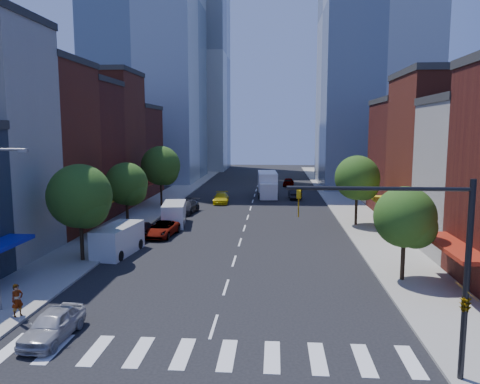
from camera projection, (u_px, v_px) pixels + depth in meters
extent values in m
plane|color=black|center=(214.00, 327.00, 23.88)|extent=(220.00, 220.00, 0.00)
cube|color=gray|center=(161.00, 202.00, 64.32)|extent=(5.00, 120.00, 0.15)
cube|color=gray|center=(345.00, 204.00, 62.48)|extent=(5.00, 120.00, 0.15)
cube|color=silver|center=(205.00, 354.00, 20.91)|extent=(19.00, 3.00, 0.01)
cube|color=maroon|center=(23.00, 150.00, 44.62)|extent=(12.00, 9.00, 16.00)
cube|color=#491512|center=(63.00, 151.00, 53.09)|extent=(12.00, 8.00, 15.00)
cube|color=maroon|center=(92.00, 141.00, 61.36)|extent=(12.00, 9.00, 17.00)
cube|color=#491512|center=(117.00, 152.00, 71.01)|extent=(12.00, 10.00, 13.00)
cube|color=maroon|center=(462.00, 155.00, 45.05)|extent=(12.00, 10.00, 15.00)
cube|color=#491512|center=(428.00, 159.00, 55.06)|extent=(12.00, 10.00, 13.00)
cube|color=#9EA5AD|center=(376.00, 11.00, 79.68)|extent=(18.00, 20.00, 60.00)
cube|color=#9EA5AD|center=(191.00, 56.00, 115.36)|extent=(18.00, 18.00, 56.00)
cylinder|color=black|center=(467.00, 282.00, 18.10)|extent=(0.24, 0.24, 8.00)
cylinder|color=black|center=(378.00, 189.00, 17.88)|extent=(7.00, 0.16, 0.16)
imported|color=gold|center=(299.00, 203.00, 18.18)|extent=(0.22, 0.18, 1.10)
imported|color=gold|center=(465.00, 301.00, 18.21)|extent=(0.48, 2.24, 0.90)
cylinder|color=slate|center=(7.00, 150.00, 24.49)|extent=(2.00, 0.14, 0.14)
cube|color=slate|center=(23.00, 151.00, 24.43)|extent=(0.50, 0.25, 0.18)
cylinder|color=black|center=(82.00, 234.00, 35.32)|extent=(0.28, 0.28, 3.92)
sphere|color=#224714|center=(80.00, 196.00, 34.93)|extent=(4.80, 4.80, 4.80)
sphere|color=#224714|center=(86.00, 206.00, 34.68)|extent=(3.36, 3.36, 3.36)
cylinder|color=black|center=(127.00, 211.00, 46.21)|extent=(0.28, 0.28, 3.64)
sphere|color=#224714|center=(126.00, 184.00, 45.84)|extent=(4.20, 4.20, 4.20)
sphere|color=#224714|center=(132.00, 191.00, 45.59)|extent=(2.94, 2.94, 2.94)
cylinder|color=black|center=(161.00, 190.00, 60.01)|extent=(0.28, 0.28, 4.20)
sphere|color=#224714|center=(161.00, 166.00, 59.59)|extent=(5.00, 5.00, 5.00)
sphere|color=#224714|center=(165.00, 172.00, 59.35)|extent=(3.50, 3.50, 3.50)
cylinder|color=black|center=(403.00, 255.00, 30.69)|extent=(0.28, 0.28, 3.36)
sphere|color=#224714|center=(405.00, 217.00, 30.36)|extent=(4.00, 4.00, 4.00)
sphere|color=#224714|center=(415.00, 227.00, 30.09)|extent=(2.80, 2.80, 2.80)
cylinder|color=black|center=(356.00, 206.00, 48.44)|extent=(0.28, 0.28, 3.92)
sphere|color=#224714|center=(357.00, 178.00, 48.05)|extent=(4.60, 4.60, 4.60)
sphere|color=#224714|center=(363.00, 185.00, 47.80)|extent=(3.22, 3.22, 3.22)
imported|color=#A2A1A6|center=(53.00, 325.00, 22.36)|extent=(1.92, 4.35, 1.46)
imported|color=black|center=(134.00, 233.00, 41.86)|extent=(2.33, 5.16, 1.64)
imported|color=#999999|center=(162.00, 229.00, 43.86)|extent=(2.79, 5.24, 1.40)
imported|color=black|center=(186.00, 207.00, 55.94)|extent=(2.79, 5.58, 1.56)
cube|color=silver|center=(118.00, 240.00, 37.62)|extent=(2.85, 5.76, 2.33)
cube|color=black|center=(106.00, 242.00, 35.53)|extent=(2.17, 1.34, 1.00)
cylinder|color=black|center=(96.00, 255.00, 36.08)|extent=(0.37, 0.87, 0.84)
cylinder|color=black|center=(120.00, 256.00, 35.71)|extent=(0.37, 0.87, 0.84)
cylinder|color=black|center=(117.00, 243.00, 39.75)|extent=(0.37, 0.87, 0.84)
cylinder|color=black|center=(139.00, 244.00, 39.37)|extent=(0.37, 0.87, 0.84)
cube|color=white|center=(174.00, 214.00, 49.20)|extent=(2.95, 5.78, 2.32)
cube|color=black|center=(173.00, 214.00, 47.08)|extent=(2.18, 1.38, 0.99)
cylinder|color=black|center=(163.00, 225.00, 47.38)|extent=(0.39, 0.87, 0.84)
cylinder|color=black|center=(183.00, 225.00, 47.51)|extent=(0.39, 0.87, 0.84)
cylinder|color=black|center=(166.00, 218.00, 51.10)|extent=(0.39, 0.87, 0.84)
cylinder|color=black|center=(185.00, 218.00, 51.23)|extent=(0.39, 0.87, 0.84)
imported|color=#DAC40B|center=(221.00, 198.00, 63.54)|extent=(2.21, 4.95, 1.41)
imported|color=black|center=(295.00, 194.00, 67.65)|extent=(1.86, 4.68, 1.51)
imported|color=#999999|center=(288.00, 182.00, 82.82)|extent=(2.19, 4.53, 1.49)
cube|color=white|center=(267.00, 184.00, 70.44)|extent=(3.12, 7.49, 3.62)
cube|color=white|center=(269.00, 191.00, 66.26)|extent=(2.60, 2.17, 2.26)
cylinder|color=black|center=(260.00, 196.00, 67.27)|extent=(0.40, 1.03, 1.02)
cylinder|color=black|center=(277.00, 196.00, 67.23)|extent=(0.40, 1.03, 1.02)
cylinder|color=black|center=(259.00, 191.00, 72.31)|extent=(0.40, 1.03, 1.02)
cylinder|color=black|center=(275.00, 191.00, 72.27)|extent=(0.40, 1.03, 1.02)
imported|color=#999999|center=(17.00, 300.00, 24.73)|extent=(0.70, 0.76, 1.75)
imported|color=#999999|center=(101.00, 246.00, 36.69)|extent=(0.68, 0.82, 1.55)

